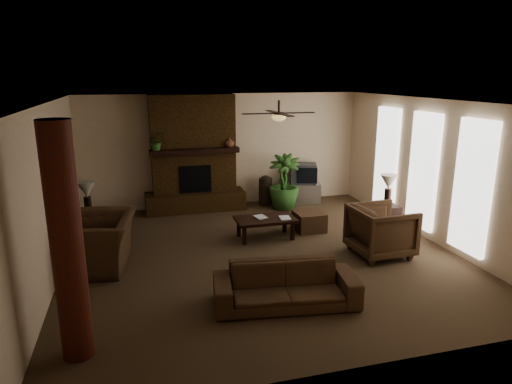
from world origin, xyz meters
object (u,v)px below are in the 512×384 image
object	(u,v)px
lamp_left	(87,192)
lamp_right	(389,184)
side_table_right	(385,217)
log_column	(67,245)
side_table_left	(91,227)
floor_plant	(284,194)
sofa	(286,278)
armchair_left	(97,234)
ottoman	(309,221)
armchair_right	(381,228)
floor_vase	(265,188)
coffee_table	(265,221)
tv_stand	(303,192)

from	to	relation	value
lamp_left	lamp_right	distance (m)	6.19
lamp_right	side_table_right	bearing A→B (deg)	-150.27
log_column	side_table_left	bearing A→B (deg)	92.24
log_column	floor_plant	xyz separation A→B (m)	(4.29, 5.10, -1.02)
sofa	side_table_left	xyz separation A→B (m)	(-2.93, 3.48, -0.13)
floor_plant	armchair_left	bearing A→B (deg)	-149.38
armchair_left	floor_plant	xyz separation A→B (m)	(4.22, 2.50, -0.22)
ottoman	lamp_left	xyz separation A→B (m)	(-4.48, 0.60, 0.80)
side_table_left	floor_plant	bearing A→B (deg)	14.00
sofa	lamp_left	world-z (taller)	lamp_left
armchair_right	ottoman	bearing A→B (deg)	23.38
floor_vase	lamp_left	bearing A→B (deg)	-159.84
side_table_left	armchair_left	bearing A→B (deg)	-80.86
armchair_left	floor_plant	bearing A→B (deg)	129.06
log_column	sofa	xyz separation A→B (m)	(2.78, 0.51, -1.00)
ottoman	floor_plant	bearing A→B (deg)	90.58
sofa	armchair_left	bearing A→B (deg)	150.13
floor_plant	side_table_left	xyz separation A→B (m)	(-4.44, -1.11, -0.11)
log_column	side_table_left	world-z (taller)	log_column
lamp_left	log_column	bearing A→B (deg)	-87.47
armchair_right	lamp_right	bearing A→B (deg)	-36.57
floor_vase	side_table_left	bearing A→B (deg)	-159.24
log_column	lamp_right	xyz separation A→B (m)	(5.94, 3.08, -0.40)
floor_plant	lamp_right	distance (m)	2.68
coffee_table	ottoman	size ratio (longest dim) A/B	2.00
floor_vase	log_column	bearing A→B (deg)	-125.40
side_table_right	ottoman	bearing A→B (deg)	166.28
lamp_left	lamp_right	xyz separation A→B (m)	(6.11, -0.96, 0.00)
log_column	armchair_left	size ratio (longest dim) A/B	2.02
armchair_left	floor_plant	world-z (taller)	armchair_left
tv_stand	floor_plant	xyz separation A→B (m)	(-0.70, -0.45, 0.13)
ottoman	armchair_right	bearing A→B (deg)	-64.57
coffee_table	side_table_right	size ratio (longest dim) A/B	2.18
armchair_left	lamp_right	distance (m)	5.90
floor_vase	side_table_left	world-z (taller)	floor_vase
lamp_right	lamp_left	bearing A→B (deg)	171.10
side_table_left	lamp_right	bearing A→B (deg)	-8.56
armchair_left	side_table_right	bearing A→B (deg)	102.77
coffee_table	tv_stand	distance (m)	2.91
armchair_right	armchair_left	bearing A→B (deg)	79.01
sofa	floor_plant	size ratio (longest dim) A/B	1.52
log_column	tv_stand	xyz separation A→B (m)	(4.98, 5.55, -1.15)
armchair_left	side_table_left	size ratio (longest dim) A/B	2.52
tv_stand	lamp_right	world-z (taller)	lamp_right
side_table_left	lamp_right	distance (m)	6.20
ottoman	side_table_right	size ratio (longest dim) A/B	1.09
armchair_right	floor_vase	xyz separation A→B (m)	(-1.13, 3.73, -0.08)
floor_plant	side_table_right	world-z (taller)	floor_plant
log_column	tv_stand	size ratio (longest dim) A/B	3.29
armchair_left	side_table_left	world-z (taller)	armchair_left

